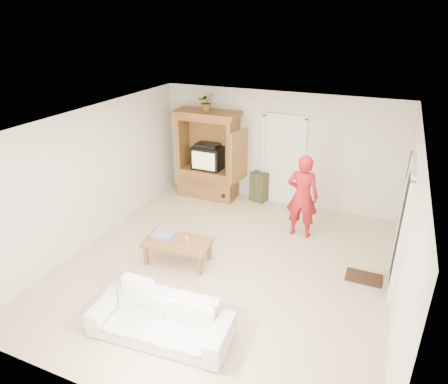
% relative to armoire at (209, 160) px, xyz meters
% --- Properties ---
extents(floor, '(6.00, 6.00, 0.00)m').
position_rel_armoire_xyz_m(floor, '(1.58, -2.66, -0.91)').
color(floor, tan).
rests_on(floor, ground).
extents(ceiling, '(6.00, 6.00, 0.00)m').
position_rel_armoire_xyz_m(ceiling, '(1.58, -2.66, 1.69)').
color(ceiling, white).
rests_on(ceiling, floor).
extents(wall_back, '(5.50, 0.00, 5.50)m').
position_rel_armoire_xyz_m(wall_back, '(1.58, 0.34, 0.39)').
color(wall_back, silver).
rests_on(wall_back, floor).
extents(wall_front, '(5.50, 0.00, 5.50)m').
position_rel_armoire_xyz_m(wall_front, '(1.58, -5.66, 0.39)').
color(wall_front, silver).
rests_on(wall_front, floor).
extents(wall_left, '(0.00, 6.00, 6.00)m').
position_rel_armoire_xyz_m(wall_left, '(-1.17, -2.66, 0.39)').
color(wall_left, silver).
rests_on(wall_left, floor).
extents(wall_right, '(0.00, 6.00, 6.00)m').
position_rel_armoire_xyz_m(wall_right, '(4.33, -2.66, 0.39)').
color(wall_right, silver).
rests_on(wall_right, floor).
extents(armoire, '(1.82, 1.14, 2.10)m').
position_rel_armoire_xyz_m(armoire, '(0.00, 0.00, 0.00)').
color(armoire, '#945C2D').
rests_on(armoire, floor).
extents(door_back, '(0.85, 0.05, 2.04)m').
position_rel_armoire_xyz_m(door_back, '(1.73, 0.31, 0.11)').
color(door_back, white).
rests_on(door_back, floor).
extents(doorway_right, '(0.05, 0.90, 2.04)m').
position_rel_armoire_xyz_m(doorway_right, '(4.30, -2.06, 0.11)').
color(doorway_right, black).
rests_on(doorway_right, floor).
extents(framed_picture, '(0.03, 0.60, 0.48)m').
position_rel_armoire_xyz_m(framed_picture, '(4.31, -0.76, 0.69)').
color(framed_picture, black).
rests_on(framed_picture, wall_right).
extents(doormat, '(0.60, 0.40, 0.02)m').
position_rel_armoire_xyz_m(doormat, '(3.88, -2.06, -0.90)').
color(doormat, '#382316').
rests_on(doormat, floor).
extents(plant, '(0.50, 0.48, 0.42)m').
position_rel_armoire_xyz_m(plant, '(-0.02, -0.03, 1.40)').
color(plant, '#4C7238').
rests_on(plant, armoire).
extents(man, '(0.63, 0.42, 1.71)m').
position_rel_armoire_xyz_m(man, '(2.51, -1.03, -0.06)').
color(man, '#A3151A').
rests_on(man, floor).
extents(sofa, '(2.00, 0.91, 0.57)m').
position_rel_armoire_xyz_m(sofa, '(1.42, -4.57, -0.62)').
color(sofa, silver).
rests_on(sofa, floor).
extents(coffee_table, '(1.23, 0.76, 0.44)m').
position_rel_armoire_xyz_m(coffee_table, '(0.73, -2.87, -0.53)').
color(coffee_table, brown).
rests_on(coffee_table, floor).
extents(towel, '(0.38, 0.28, 0.08)m').
position_rel_armoire_xyz_m(towel, '(0.43, -2.87, -0.43)').
color(towel, '#C84286').
rests_on(towel, coffee_table).
extents(candle, '(0.08, 0.08, 0.10)m').
position_rel_armoire_xyz_m(candle, '(0.89, -2.82, -0.42)').
color(candle, tan).
rests_on(candle, coffee_table).
extents(backpack_black, '(0.33, 0.24, 0.38)m').
position_rel_armoire_xyz_m(backpack_black, '(0.51, -0.15, -0.72)').
color(backpack_black, black).
rests_on(backpack_black, floor).
extents(backpack_olive, '(0.44, 0.37, 0.71)m').
position_rel_armoire_xyz_m(backpack_olive, '(1.22, 0.19, -0.55)').
color(backpack_olive, '#47442B').
rests_on(backpack_olive, floor).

